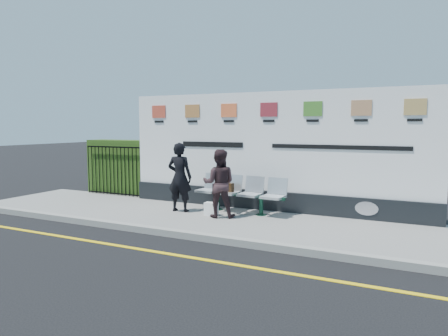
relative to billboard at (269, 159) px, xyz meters
The scene contains 12 objects.
ground 4.13m from the billboard, 97.40° to the right, with size 80.00×80.00×0.00m, color black.
pavement 1.98m from the billboard, 110.32° to the right, with size 14.00×3.00×0.12m, color gray.
kerb 3.19m from the billboard, 99.95° to the right, with size 14.00×0.18×0.14m, color gray.
yellow_line 4.13m from the billboard, 97.40° to the right, with size 14.00×0.10×0.01m, color yellow.
billboard is the anchor object (origin of this frame).
hedge 5.11m from the billboard, behind, with size 2.35×0.70×1.70m, color #2D4D17.
railing 5.10m from the billboard, behind, with size 2.05×0.06×1.54m, color black, non-canonical shape.
bench 1.35m from the billboard, 130.74° to the right, with size 2.33×0.60×0.50m, color silver, non-canonical shape.
woman_left 2.31m from the billboard, 149.09° to the right, with size 0.63×0.42×1.74m, color black.
woman_right 1.61m from the billboard, 120.67° to the right, with size 0.78×0.61×1.60m, color #332124.
handbag_brown 1.27m from the billboard, 144.25° to the right, with size 0.28×0.12×0.22m, color black.
carrier_bag_white 1.98m from the billboard, 129.53° to the right, with size 0.31×0.19×0.31m, color white.
Camera 1 is at (3.82, -5.77, 2.25)m, focal length 32.00 mm.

